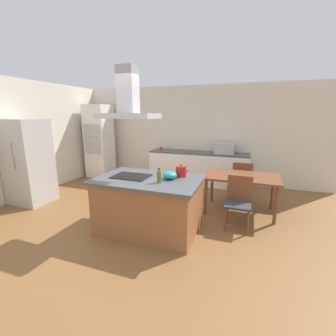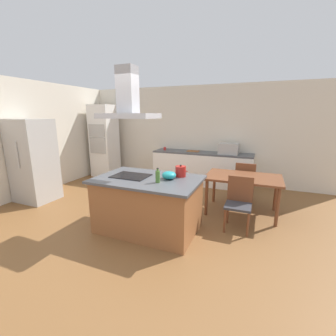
# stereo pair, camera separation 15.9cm
# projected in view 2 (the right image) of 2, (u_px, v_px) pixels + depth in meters

# --- Properties ---
(ground) EXTENTS (16.00, 16.00, 0.00)m
(ground) POSITION_uv_depth(u_px,v_px,m) (178.00, 199.00, 5.25)
(ground) COLOR brown
(wall_back) EXTENTS (7.20, 0.10, 2.70)m
(wall_back) POSITION_uv_depth(u_px,v_px,m) (200.00, 134.00, 6.51)
(wall_back) COLOR beige
(wall_back) RESTS_ON ground
(wall_left) EXTENTS (0.10, 8.80, 2.70)m
(wall_left) POSITION_uv_depth(u_px,v_px,m) (45.00, 137.00, 5.77)
(wall_left) COLOR beige
(wall_left) RESTS_ON ground
(kitchen_island) EXTENTS (1.71, 1.11, 0.90)m
(kitchen_island) POSITION_uv_depth(u_px,v_px,m) (148.00, 204.00, 3.80)
(kitchen_island) COLOR #995B33
(kitchen_island) RESTS_ON ground
(cooktop) EXTENTS (0.60, 0.44, 0.01)m
(cooktop) POSITION_uv_depth(u_px,v_px,m) (131.00, 176.00, 3.81)
(cooktop) COLOR black
(cooktop) RESTS_ON kitchen_island
(tea_kettle) EXTENTS (0.23, 0.18, 0.20)m
(tea_kettle) POSITION_uv_depth(u_px,v_px,m) (181.00, 171.00, 3.78)
(tea_kettle) COLOR #B21E19
(tea_kettle) RESTS_ON kitchen_island
(olive_oil_bottle) EXTENTS (0.07, 0.07, 0.23)m
(olive_oil_bottle) POSITION_uv_depth(u_px,v_px,m) (158.00, 176.00, 3.44)
(olive_oil_bottle) COLOR #47722D
(olive_oil_bottle) RESTS_ON kitchen_island
(mixing_bowl) EXTENTS (0.23, 0.23, 0.13)m
(mixing_bowl) POSITION_uv_depth(u_px,v_px,m) (169.00, 175.00, 3.63)
(mixing_bowl) COLOR teal
(mixing_bowl) RESTS_ON kitchen_island
(back_counter) EXTENTS (2.71, 0.62, 0.90)m
(back_counter) POSITION_uv_depth(u_px,v_px,m) (201.00, 168.00, 6.32)
(back_counter) COLOR white
(back_counter) RESTS_ON ground
(countertop_microwave) EXTENTS (0.50, 0.38, 0.28)m
(countertop_microwave) POSITION_uv_depth(u_px,v_px,m) (229.00, 149.00, 5.92)
(countertop_microwave) COLOR #B2AFAA
(countertop_microwave) RESTS_ON back_counter
(coffee_mug_red) EXTENTS (0.08, 0.08, 0.09)m
(coffee_mug_red) POSITION_uv_depth(u_px,v_px,m) (165.00, 149.00, 6.58)
(coffee_mug_red) COLOR red
(coffee_mug_red) RESTS_ON back_counter
(cutting_board) EXTENTS (0.34, 0.24, 0.02)m
(cutting_board) POSITION_uv_depth(u_px,v_px,m) (193.00, 151.00, 6.36)
(cutting_board) COLOR #995B33
(cutting_board) RESTS_ON back_counter
(wall_oven_stack) EXTENTS (0.70, 0.66, 2.20)m
(wall_oven_stack) POSITION_uv_depth(u_px,v_px,m) (104.00, 141.00, 7.11)
(wall_oven_stack) COLOR white
(wall_oven_stack) RESTS_ON ground
(refrigerator) EXTENTS (0.80, 0.73, 1.82)m
(refrigerator) POSITION_uv_depth(u_px,v_px,m) (34.00, 161.00, 5.03)
(refrigerator) COLOR #B2AFAA
(refrigerator) RESTS_ON ground
(dining_table) EXTENTS (1.40, 0.90, 0.75)m
(dining_table) POSITION_uv_depth(u_px,v_px,m) (243.00, 180.00, 4.39)
(dining_table) COLOR brown
(dining_table) RESTS_ON ground
(chair_facing_back_wall) EXTENTS (0.42, 0.42, 0.89)m
(chair_facing_back_wall) POSITION_uv_depth(u_px,v_px,m) (245.00, 179.00, 5.03)
(chair_facing_back_wall) COLOR #333338
(chair_facing_back_wall) RESTS_ON ground
(chair_facing_island) EXTENTS (0.42, 0.42, 0.89)m
(chair_facing_island) POSITION_uv_depth(u_px,v_px,m) (239.00, 200.00, 3.83)
(chair_facing_island) COLOR #333338
(chair_facing_island) RESTS_ON ground
(range_hood) EXTENTS (0.90, 0.55, 0.78)m
(range_hood) POSITION_uv_depth(u_px,v_px,m) (128.00, 102.00, 3.54)
(range_hood) COLOR #ADADB2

